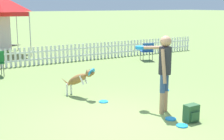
{
  "coord_description": "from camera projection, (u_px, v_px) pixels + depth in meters",
  "views": [
    {
      "loc": [
        -3.28,
        -5.26,
        2.42
      ],
      "look_at": [
        0.57,
        1.25,
        0.84
      ],
      "focal_mm": 50.0,
      "sensor_mm": 36.0,
      "label": 1
    }
  ],
  "objects": [
    {
      "name": "backpack_on_grass",
      "position": [
        191.0,
        113.0,
        6.57
      ],
      "size": [
        0.31,
        0.23,
        0.37
      ],
      "color": "#2D5633",
      "rests_on": "ground_plane"
    },
    {
      "name": "frisbee_midfield",
      "position": [
        182.0,
        126.0,
        6.35
      ],
      "size": [
        0.24,
        0.24,
        0.02
      ],
      "color": "#1E8CD8",
      "rests_on": "ground_plane"
    },
    {
      "name": "ground_plane",
      "position": [
        119.0,
        122.0,
        6.56
      ],
      "size": [
        240.0,
        240.0,
        0.0
      ],
      "primitive_type": "plane",
      "color": "olive"
    },
    {
      "name": "frisbee_far_scatter",
      "position": [
        103.0,
        102.0,
        7.94
      ],
      "size": [
        0.24,
        0.24,
        0.02
      ],
      "color": "#1E8CD8",
      "rests_on": "ground_plane"
    },
    {
      "name": "handler_person",
      "position": [
        163.0,
        64.0,
        6.99
      ],
      "size": [
        0.44,
        1.15,
        1.77
      ],
      "rotation": [
        0.0,
        0.0,
        0.49
      ],
      "color": "tan",
      "rests_on": "ground_plane"
    },
    {
      "name": "frisbee_near_handler",
      "position": [
        171.0,
        119.0,
        6.73
      ],
      "size": [
        0.24,
        0.24,
        0.02
      ],
      "color": "#1E8CD8",
      "rests_on": "ground_plane"
    },
    {
      "name": "folding_chair_blue_left",
      "position": [
        147.0,
        50.0,
        13.8
      ],
      "size": [
        0.65,
        0.66,
        0.8
      ],
      "rotation": [
        0.0,
        0.0,
        2.82
      ],
      "color": "#333338",
      "rests_on": "ground_plane"
    },
    {
      "name": "picket_fence",
      "position": [
        25.0,
        57.0,
        12.59
      ],
      "size": [
        17.99,
        0.04,
        0.75
      ],
      "color": "white",
      "rests_on": "ground_plane"
    },
    {
      "name": "leaping_dog",
      "position": [
        79.0,
        79.0,
        8.33
      ],
      "size": [
        0.65,
        1.06,
        0.83
      ],
      "rotation": [
        0.0,
        0.0,
        -2.66
      ],
      "color": "olive",
      "rests_on": "ground_plane"
    },
    {
      "name": "frisbee_near_dog",
      "position": [
        165.0,
        90.0,
        9.01
      ],
      "size": [
        0.24,
        0.24,
        0.02
      ],
      "color": "#1E8CD8",
      "rests_on": "ground_plane"
    }
  ]
}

